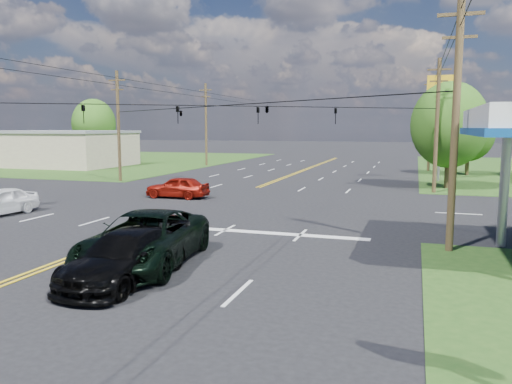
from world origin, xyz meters
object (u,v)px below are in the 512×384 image
(pole_se, at_px, (455,121))
(suv_black, at_px, (126,256))
(pole_nw, at_px, (118,125))
(tree_right_b, at_px, (469,132))
(pole_ne, at_px, (437,124))
(tree_far_l, at_px, (94,124))
(pickup_dkgreen, at_px, (145,239))
(pole_left_far, at_px, (206,123))
(pole_right_far, at_px, (430,123))
(tree_right_a, at_px, (449,125))
(retail_nw, at_px, (59,150))

(pole_se, bearing_deg, suv_black, -144.23)
(pole_nw, relative_size, tree_right_b, 1.34)
(pole_se, xyz_separation_m, pole_ne, (0.00, 18.00, 0.00))
(tree_far_l, bearing_deg, pickup_dkgreen, -52.88)
(pole_se, height_order, tree_far_l, pole_se)
(pole_left_far, bearing_deg, pole_right_far, 0.00)
(tree_right_b, bearing_deg, suv_black, -108.22)
(pole_se, relative_size, pole_right_far, 0.95)
(pole_left_far, height_order, pickup_dkgreen, pole_left_far)
(pickup_dkgreen, bearing_deg, tree_right_b, 63.11)
(tree_far_l, bearing_deg, suv_black, -53.61)
(pole_ne, distance_m, tree_right_b, 15.42)
(pickup_dkgreen, bearing_deg, tree_right_a, 59.82)
(pole_right_far, xyz_separation_m, suv_black, (-9.65, -43.96, -4.40))
(tree_right_a, bearing_deg, tree_far_l, 156.50)
(tree_far_l, bearing_deg, tree_right_b, -9.37)
(pole_ne, bearing_deg, pole_se, -90.00)
(pickup_dkgreen, bearing_deg, pole_right_far, 69.24)
(retail_nw, distance_m, tree_far_l, 10.69)
(pole_se, height_order, pole_left_far, pole_left_far)
(retail_nw, distance_m, suv_black, 50.54)
(retail_nw, xyz_separation_m, pole_right_far, (43.00, 6.00, 3.17))
(suv_black, bearing_deg, pole_se, 36.70)
(pole_left_far, relative_size, tree_right_a, 1.22)
(pole_nw, height_order, pickup_dkgreen, pole_nw)
(retail_nw, bearing_deg, pole_nw, -37.41)
(pole_se, xyz_separation_m, pole_left_far, (-26.00, 37.00, 0.25))
(pole_nw, distance_m, tree_right_a, 27.17)
(retail_nw, xyz_separation_m, pole_nw, (17.00, -13.00, 2.92))
(retail_nw, bearing_deg, pole_ne, -16.82)
(pole_left_far, height_order, pole_right_far, same)
(pole_nw, distance_m, suv_black, 30.12)
(tree_right_b, bearing_deg, retail_nw, -177.54)
(tree_right_a, relative_size, pickup_dkgreen, 1.26)
(tree_far_l, xyz_separation_m, pickup_dkgreen, (35.00, -46.25, -4.29))
(pole_se, bearing_deg, pickup_dkgreen, -152.32)
(pole_right_far, bearing_deg, pole_se, -90.00)
(pole_se, distance_m, pole_left_far, 45.22)
(pole_ne, relative_size, tree_far_l, 1.09)
(pole_se, relative_size, pole_nw, 1.00)
(retail_nw, distance_m, pole_nw, 21.60)
(tree_right_a, bearing_deg, pole_right_far, 93.58)
(retail_nw, relative_size, tree_right_a, 1.96)
(retail_nw, relative_size, pole_left_far, 1.60)
(suv_black, bearing_deg, pole_left_far, 111.32)
(pole_se, xyz_separation_m, tree_far_l, (-45.00, 41.00, 0.28))
(retail_nw, distance_m, pickup_dkgreen, 49.03)
(tree_right_b, height_order, pickup_dkgreen, tree_right_b)
(pole_right_far, height_order, suv_black, pole_right_far)
(tree_right_a, bearing_deg, pole_nw, -173.66)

